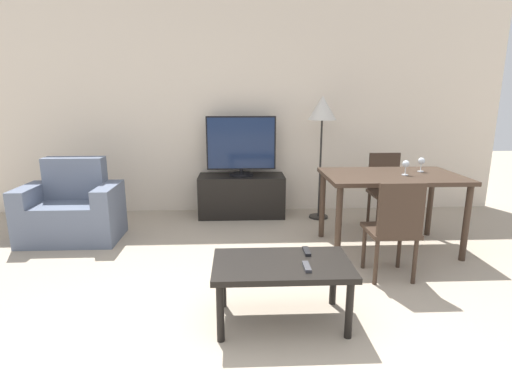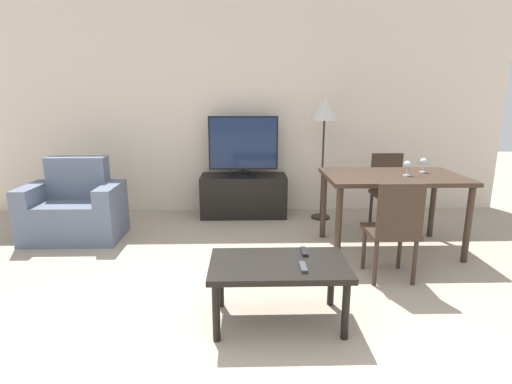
{
  "view_description": "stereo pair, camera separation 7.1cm",
  "coord_description": "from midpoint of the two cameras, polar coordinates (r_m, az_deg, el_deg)",
  "views": [
    {
      "loc": [
        -0.05,
        -1.96,
        1.53
      ],
      "look_at": [
        0.11,
        1.67,
        0.65
      ],
      "focal_mm": 28.0,
      "sensor_mm": 36.0,
      "label": 1
    },
    {
      "loc": [
        0.02,
        -1.96,
        1.53
      ],
      "look_at": [
        0.11,
        1.67,
        0.65
      ],
      "focal_mm": 28.0,
      "sensor_mm": 36.0,
      "label": 2
    }
  ],
  "objects": [
    {
      "name": "dining_table",
      "position": [
        4.18,
        19.35,
        1.09
      ],
      "size": [
        1.33,
        0.84,
        0.77
      ],
      "color": "#38281E",
      "rests_on": "ground_plane"
    },
    {
      "name": "wine_glass_center",
      "position": [
        4.13,
        21.26,
        3.57
      ],
      "size": [
        0.07,
        0.07,
        0.15
      ],
      "color": "silver",
      "rests_on": "dining_table"
    },
    {
      "name": "remote_primary",
      "position": [
        2.65,
        7.53,
        -10.59
      ],
      "size": [
        0.04,
        0.15,
        0.02
      ],
      "color": "#38383D",
      "rests_on": "coffee_table"
    },
    {
      "name": "dining_chair_near",
      "position": [
        3.49,
        19.67,
        -4.69
      ],
      "size": [
        0.4,
        0.4,
        0.87
      ],
      "color": "#38281E",
      "rests_on": "ground_plane"
    },
    {
      "name": "tv",
      "position": [
        5.06,
        -1.42,
        6.56
      ],
      "size": [
        0.87,
        0.31,
        0.75
      ],
      "color": "black",
      "rests_on": "tv_stand"
    },
    {
      "name": "wall_back",
      "position": [
        5.33,
        -1.33,
        11.68
      ],
      "size": [
        6.89,
        0.06,
        2.7
      ],
      "color": "beige",
      "rests_on": "ground_plane"
    },
    {
      "name": "floor_lamp",
      "position": [
        4.98,
        10.18,
        10.98
      ],
      "size": [
        0.34,
        0.34,
        1.53
      ],
      "color": "black",
      "rests_on": "ground_plane"
    },
    {
      "name": "wine_glass_left",
      "position": [
        4.38,
        23.23,
        3.91
      ],
      "size": [
        0.07,
        0.07,
        0.15
      ],
      "color": "silver",
      "rests_on": "dining_table"
    },
    {
      "name": "ground_plane",
      "position": [
        2.48,
        -0.82,
        -24.39
      ],
      "size": [
        18.0,
        18.0,
        0.0
      ],
      "primitive_type": "plane",
      "color": "tan"
    },
    {
      "name": "armchair",
      "position": [
        4.76,
        -24.07,
        -2.38
      ],
      "size": [
        1.0,
        0.62,
        0.87
      ],
      "color": "slate",
      "rests_on": "ground_plane"
    },
    {
      "name": "remote_secondary",
      "position": [
        2.9,
        7.59,
        -8.44
      ],
      "size": [
        0.04,
        0.15,
        0.02
      ],
      "color": "black",
      "rests_on": "coffee_table"
    },
    {
      "name": "tv_stand",
      "position": [
        5.18,
        -1.38,
        -0.5
      ],
      "size": [
        1.09,
        0.47,
        0.53
      ],
      "color": "black",
      "rests_on": "ground_plane"
    },
    {
      "name": "coffee_table",
      "position": [
        2.75,
        4.02,
        -11.08
      ],
      "size": [
        0.93,
        0.54,
        0.44
      ],
      "color": "black",
      "rests_on": "ground_plane"
    },
    {
      "name": "dining_chair_far",
      "position": [
        4.96,
        18.77,
        0.67
      ],
      "size": [
        0.4,
        0.4,
        0.87
      ],
      "color": "#38281E",
      "rests_on": "ground_plane"
    }
  ]
}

